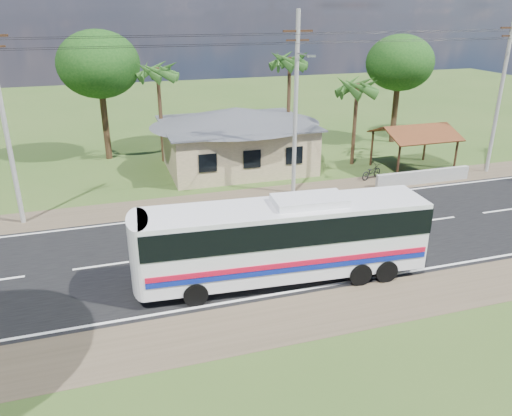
{
  "coord_description": "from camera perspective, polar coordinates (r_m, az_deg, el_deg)",
  "views": [
    {
      "loc": [
        -8.19,
        -21.48,
        11.15
      ],
      "look_at": [
        -1.2,
        1.0,
        1.57
      ],
      "focal_mm": 35.0,
      "sensor_mm": 36.0,
      "label": 1
    }
  ],
  "objects": [
    {
      "name": "ground",
      "position": [
        25.55,
        3.25,
        -3.76
      ],
      "size": [
        120.0,
        120.0,
        0.0
      ],
      "primitive_type": "plane",
      "color": "#314E1B",
      "rests_on": "ground"
    },
    {
      "name": "waiting_shed",
      "position": [
        37.66,
        17.71,
        8.19
      ],
      "size": [
        5.2,
        4.48,
        3.35
      ],
      "color": "#372414",
      "rests_on": "ground"
    },
    {
      "name": "tree_behind_shed",
      "position": [
        44.83,
        16.11,
        15.62
      ],
      "size": [
        5.6,
        5.6,
        9.02
      ],
      "color": "#47301E",
      "rests_on": "ground"
    },
    {
      "name": "concrete_barrier",
      "position": [
        35.43,
        18.54,
        3.4
      ],
      "size": [
        7.0,
        0.3,
        0.9
      ],
      "primitive_type": "cube",
      "color": "#9E9E99",
      "rests_on": "ground"
    },
    {
      "name": "palm_near",
      "position": [
        37.38,
        11.51,
        13.36
      ],
      "size": [
        2.8,
        2.8,
        6.7
      ],
      "color": "#47301E",
      "rests_on": "ground"
    },
    {
      "name": "coach_bus",
      "position": [
        21.17,
        3.38,
        -3.04
      ],
      "size": [
        12.29,
        3.43,
        3.77
      ],
      "rotation": [
        0.0,
        0.0,
        -0.07
      ],
      "color": "silver",
      "rests_on": "ground"
    },
    {
      "name": "utility_poles",
      "position": [
        30.47,
        3.98,
        11.93
      ],
      "size": [
        32.8,
        2.22,
        11.0
      ],
      "color": "#9E9E99",
      "rests_on": "ground"
    },
    {
      "name": "palm_far",
      "position": [
        37.97,
        -11.19,
        14.99
      ],
      "size": [
        2.8,
        2.8,
        7.7
      ],
      "color": "#47301E",
      "rests_on": "ground"
    },
    {
      "name": "road",
      "position": [
        25.54,
        3.25,
        -3.74
      ],
      "size": [
        120.0,
        16.0,
        0.03
      ],
      "color": "black",
      "rests_on": "ground"
    },
    {
      "name": "palm_mid",
      "position": [
        39.8,
        3.87,
        16.35
      ],
      "size": [
        2.8,
        2.8,
        8.2
      ],
      "color": "#47301E",
      "rests_on": "ground"
    },
    {
      "name": "tree_behind_house",
      "position": [
        39.68,
        -17.54,
        15.35
      ],
      "size": [
        6.0,
        6.0,
        9.61
      ],
      "color": "#47301E",
      "rests_on": "ground"
    },
    {
      "name": "house",
      "position": [
        36.68,
        -2.3,
        8.73
      ],
      "size": [
        12.4,
        10.0,
        5.0
      ],
      "color": "tan",
      "rests_on": "ground"
    },
    {
      "name": "motorcycle",
      "position": [
        35.35,
        13.04,
        4.07
      ],
      "size": [
        2.07,
        1.43,
        1.03
      ],
      "primitive_type": "imported",
      "rotation": [
        0.0,
        0.0,
        1.99
      ],
      "color": "black",
      "rests_on": "ground"
    }
  ]
}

